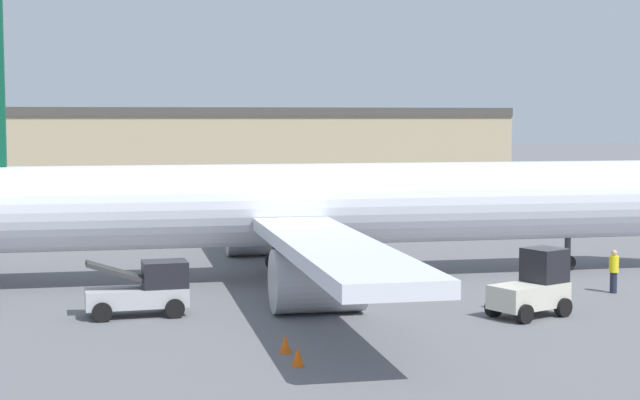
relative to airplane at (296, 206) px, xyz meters
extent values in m
plane|color=slate|center=(1.06, 0.01, -3.17)|extent=(400.00, 400.00, 0.00)
cube|color=tan|center=(-10.83, 39.37, 0.33)|extent=(68.46, 12.65, 7.01)
cube|color=#47423D|center=(-10.83, 39.37, 4.18)|extent=(68.46, 12.90, 0.70)
cylinder|color=silver|center=(1.06, 0.01, 0.06)|extent=(32.10, 3.68, 3.50)
cube|color=silver|center=(-0.60, 9.86, -0.55)|extent=(3.17, 16.25, 0.50)
cube|color=silver|center=(-0.49, -9.87, -0.55)|extent=(3.17, 16.25, 0.50)
cylinder|color=#ADADB2|center=(-0.58, 7.43, -1.98)|extent=(3.28, 2.30, 2.28)
cylinder|color=#ADADB2|center=(-0.50, -7.43, -1.98)|extent=(3.28, 2.30, 2.28)
cylinder|color=#38383D|center=(12.61, 0.07, -2.43)|extent=(0.28, 0.28, 1.49)
cylinder|color=black|center=(12.61, 0.07, -2.82)|extent=(0.70, 0.35, 0.70)
cylinder|color=#38383D|center=(-0.53, -2.28, -2.43)|extent=(0.28, 0.28, 1.49)
cylinder|color=black|center=(-0.53, -2.28, -2.72)|extent=(0.90, 0.35, 0.90)
cylinder|color=#38383D|center=(-0.55, 2.27, -2.43)|extent=(0.28, 0.28, 1.49)
cylinder|color=black|center=(-0.55, 2.27, -2.72)|extent=(0.90, 0.35, 0.90)
cylinder|color=#1E2338|center=(11.82, -5.74, -2.76)|extent=(0.28, 0.28, 0.83)
cylinder|color=yellow|center=(11.82, -5.74, -2.01)|extent=(0.38, 0.38, 0.66)
sphere|color=tan|center=(11.82, -5.74, -1.56)|extent=(0.24, 0.24, 0.24)
cube|color=beige|center=(6.63, -9.44, -2.42)|extent=(3.15, 2.46, 0.83)
cube|color=black|center=(7.35, -9.12, -1.41)|extent=(1.66, 1.68, 1.19)
cylinder|color=black|center=(7.82, -9.68, -2.84)|extent=(0.72, 0.53, 0.67)
cylinder|color=black|center=(7.23, -8.39, -2.84)|extent=(0.72, 0.53, 0.67)
cylinder|color=black|center=(6.02, -10.50, -2.84)|extent=(0.72, 0.53, 0.67)
cylinder|color=black|center=(5.44, -9.20, -2.84)|extent=(0.72, 0.53, 0.67)
cube|color=#B2B2B7|center=(-6.83, -6.63, -2.51)|extent=(3.63, 1.66, 0.65)
cube|color=black|center=(-5.84, -6.56, -1.72)|extent=(1.64, 1.37, 0.93)
cube|color=#333333|center=(-7.46, -6.68, -1.59)|extent=(2.26, 1.14, 0.83)
cylinder|color=black|center=(-5.54, -7.24, -2.83)|extent=(0.70, 0.33, 0.68)
cylinder|color=black|center=(-5.65, -5.84, -2.83)|extent=(0.70, 0.33, 0.68)
cylinder|color=black|center=(-8.01, -7.42, -2.83)|extent=(0.70, 0.33, 0.68)
cylinder|color=black|center=(-8.11, -6.02, -2.83)|extent=(0.70, 0.33, 0.68)
cone|color=#EF590F|center=(-2.58, -12.97, -2.90)|extent=(0.36, 0.36, 0.55)
cone|color=#EF590F|center=(-2.49, -14.59, -2.90)|extent=(0.36, 0.36, 0.55)
camera|label=1|loc=(-7.17, -41.19, 3.81)|focal=55.00mm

